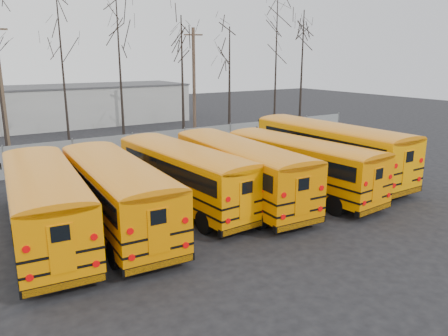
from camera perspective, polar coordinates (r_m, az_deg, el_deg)
ground at (r=20.45m, az=0.75°, el=-5.95°), size 120.00×120.00×0.00m
fence at (r=30.54m, az=-11.79°, el=2.54°), size 40.00×0.04×2.00m
distant_building at (r=49.87m, az=-18.15°, el=7.80°), size 22.00×8.00×4.00m
bus_a at (r=18.33m, az=-22.51°, el=-3.59°), size 3.50×11.12×3.06m
bus_b at (r=18.68m, az=-14.05°, el=-2.57°), size 3.07×11.08×3.07m
bus_c at (r=21.03m, az=-5.40°, el=-0.35°), size 3.22×11.00×3.04m
bus_d at (r=21.63m, az=1.87°, el=0.28°), size 3.18×11.32×3.13m
bus_e at (r=23.27m, az=9.64°, el=0.92°), size 3.36×10.96×3.02m
bus_f at (r=26.50m, az=13.33°, el=2.84°), size 2.99×12.14×3.38m
utility_pole_left at (r=35.57m, az=-27.07°, el=9.33°), size 1.71×0.30×9.59m
utility_pole_right at (r=41.42m, az=-3.94°, el=11.37°), size 1.63×0.79×9.64m
tree_4 at (r=33.50m, az=-20.27°, el=11.52°), size 0.26×0.26×11.87m
tree_5 at (r=34.31m, az=-13.37°, el=11.57°), size 0.26×0.26×11.29m
tree_6 at (r=34.46m, az=-5.44°, el=10.89°), size 0.26×0.26×10.09m
tree_7 at (r=38.28m, az=0.72°, el=10.88°), size 0.26×0.26×9.53m
tree_8 at (r=38.48m, az=6.76°, el=12.42°), size 0.26×0.26×11.70m
tree_9 at (r=41.26m, az=10.09°, el=11.99°), size 0.26×0.26×11.08m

